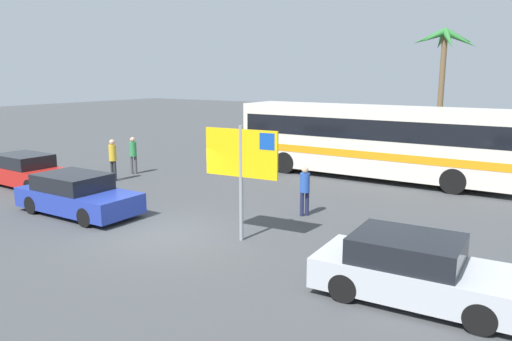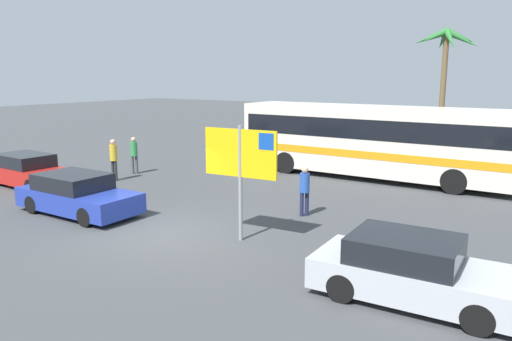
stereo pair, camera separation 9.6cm
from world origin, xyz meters
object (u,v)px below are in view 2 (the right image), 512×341
car_silver (413,270)px  pedestrian_by_bus (134,152)px  bus_front_coach (373,138)px  car_red (28,171)px  pedestrian_crossing_lot (305,187)px  ferry_sign (242,158)px  car_blue (77,195)px  pedestrian_near_sign (114,156)px

car_silver → pedestrian_by_bus: bearing=154.7°
bus_front_coach → car_silver: (5.07, -11.13, -1.15)m
car_silver → car_red: same height
car_red → pedestrian_crossing_lot: (11.52, 2.44, 0.32)m
bus_front_coach → ferry_sign: ferry_sign is taller
ferry_sign → car_red: (-11.24, 0.66, -1.69)m
pedestrian_crossing_lot → car_blue: bearing=-108.5°
car_blue → pedestrian_near_sign: pedestrian_near_sign is taller
bus_front_coach → car_blue: bus_front_coach is taller
pedestrian_by_bus → car_red: bearing=116.2°
pedestrian_crossing_lot → pedestrian_by_bus: bearing=-150.3°
bus_front_coach → car_red: size_ratio=2.74×
car_silver → pedestrian_crossing_lot: (-4.72, 4.19, 0.32)m
car_silver → pedestrian_by_bus: size_ratio=2.45×
ferry_sign → pedestrian_crossing_lot: 3.40m
ferry_sign → car_silver: 5.40m
car_blue → pedestrian_by_bus: 6.69m
pedestrian_crossing_lot → car_red: bearing=-128.0°
bus_front_coach → pedestrian_near_sign: bus_front_coach is taller
car_blue → pedestrian_near_sign: size_ratio=2.41×
pedestrian_by_bus → bus_front_coach: bearing=-103.9°
car_silver → car_red: bearing=170.9°
pedestrian_crossing_lot → pedestrian_near_sign: bearing=-141.5°
ferry_sign → car_blue: 6.37m
ferry_sign → pedestrian_near_sign: ferry_sign is taller
car_blue → car_red: size_ratio=0.99×
ferry_sign → pedestrian_crossing_lot: ferry_sign is taller
car_silver → car_red: 16.34m
ferry_sign → car_red: ferry_sign is taller
car_silver → pedestrian_near_sign: 14.85m
ferry_sign → pedestrian_near_sign: bearing=154.8°
pedestrian_by_bus → pedestrian_crossing_lot: pedestrian_by_bus is taller
car_silver → bus_front_coach: bearing=111.5°
pedestrian_near_sign → car_red: bearing=-36.2°
ferry_sign → car_silver: ferry_sign is taller
car_red → pedestrian_crossing_lot: 11.78m
ferry_sign → car_silver: bearing=-17.4°
ferry_sign → pedestrian_crossing_lot: bearing=79.7°
bus_front_coach → ferry_sign: (0.07, -10.04, 0.54)m
pedestrian_near_sign → pedestrian_by_bus: pedestrian_near_sign is taller
pedestrian_near_sign → pedestrian_by_bus: (-0.41, 1.54, -0.06)m
ferry_sign → car_red: bearing=171.6°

